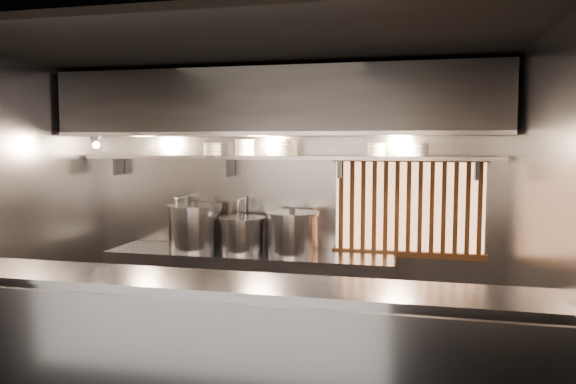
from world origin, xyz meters
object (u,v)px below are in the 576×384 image
at_px(stock_pot_right, 292,233).
at_px(stock_pot_left, 242,234).
at_px(pendant_bulb, 270,150).
at_px(heat_lamp, 95,140).
at_px(stock_pot_mid, 195,227).

bearing_deg(stock_pot_right, stock_pot_left, -178.22).
bearing_deg(pendant_bulb, heat_lamp, -169.00).
relative_size(stock_pot_left, stock_pot_right, 0.84).
xyz_separation_m(pendant_bulb, stock_pot_left, (-0.28, -0.07, -0.88)).
relative_size(pendant_bulb, stock_pot_right, 0.27).
bearing_deg(stock_pot_mid, stock_pot_right, -1.06).
bearing_deg(stock_pot_mid, pendant_bulb, 2.67).
height_order(heat_lamp, stock_pot_right, heat_lamp).
bearing_deg(stock_pot_right, pendant_bulb, 166.75).
xyz_separation_m(pendant_bulb, stock_pot_right, (0.25, -0.06, -0.84)).
distance_m(stock_pot_left, stock_pot_right, 0.53).
distance_m(pendant_bulb, stock_pot_right, 0.88).
relative_size(heat_lamp, stock_pot_left, 0.59).
bearing_deg(stock_pot_left, stock_pot_right, 1.78).
distance_m(pendant_bulb, stock_pot_left, 0.93).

